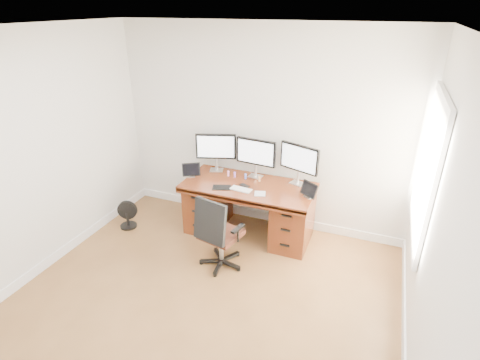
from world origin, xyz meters
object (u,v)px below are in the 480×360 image
at_px(office_chair, 219,244).
at_px(floor_fan, 127,215).
at_px(keyboard, 241,189).
at_px(monitor_center, 256,153).
at_px(desk, 249,207).

bearing_deg(office_chair, floor_fan, -179.23).
bearing_deg(keyboard, monitor_center, 91.11).
xyz_separation_m(office_chair, keyboard, (0.04, 0.60, 0.45)).
xyz_separation_m(desk, keyboard, (-0.04, -0.20, 0.36)).
distance_m(desk, keyboard, 0.41).
bearing_deg(floor_fan, office_chair, -29.95).
xyz_separation_m(floor_fan, monitor_center, (1.64, 0.73, 0.89)).
bearing_deg(monitor_center, keyboard, -89.36).
distance_m(floor_fan, keyboard, 1.72).
bearing_deg(floor_fan, monitor_center, 5.38).
relative_size(desk, monitor_center, 3.09).
relative_size(monitor_center, keyboard, 2.05).
height_order(desk, keyboard, keyboard).
height_order(desk, monitor_center, monitor_center).
distance_m(desk, monitor_center, 0.72).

